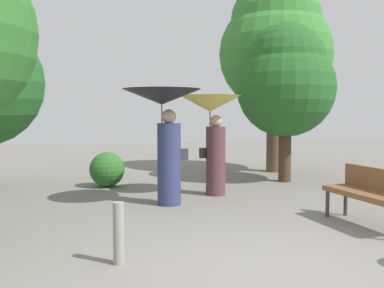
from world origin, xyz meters
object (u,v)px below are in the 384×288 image
(park_bench, at_px, (371,191))
(tree_mid_right, at_px, (276,44))
(path_marker_post, at_px, (119,233))
(person_right, at_px, (212,121))
(person_left, at_px, (164,119))
(tree_near_right, at_px, (286,80))

(park_bench, height_order, tree_mid_right, tree_mid_right)
(path_marker_post, bearing_deg, tree_mid_right, 54.67)
(person_right, height_order, park_bench, person_right)
(person_left, relative_size, person_right, 1.04)
(tree_mid_right, bearing_deg, person_right, -131.52)
(park_bench, bearing_deg, tree_near_right, 166.75)
(person_left, bearing_deg, person_right, -53.26)
(tree_near_right, relative_size, path_marker_post, 5.55)
(person_left, bearing_deg, tree_mid_right, -42.15)
(path_marker_post, bearing_deg, park_bench, 12.18)
(tree_mid_right, xyz_separation_m, path_marker_post, (-4.68, -6.60, -3.19))
(person_left, distance_m, tree_mid_right, 5.60)
(person_left, relative_size, tree_mid_right, 0.38)
(person_right, distance_m, path_marker_post, 4.31)
(tree_near_right, height_order, path_marker_post, tree_near_right)
(path_marker_post, bearing_deg, person_left, 71.47)
(person_left, bearing_deg, park_bench, -125.60)
(tree_mid_right, bearing_deg, person_left, -135.09)
(tree_mid_right, relative_size, path_marker_post, 7.92)
(person_right, bearing_deg, path_marker_post, 153.53)
(person_right, xyz_separation_m, tree_mid_right, (2.64, 2.98, 2.05))
(person_right, bearing_deg, person_left, 126.74)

